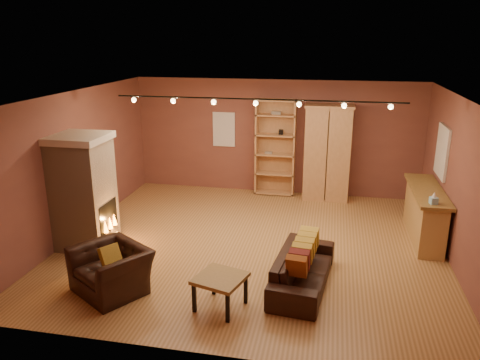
% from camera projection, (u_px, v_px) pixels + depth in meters
% --- Properties ---
extents(floor, '(7.00, 7.00, 0.00)m').
position_uv_depth(floor, '(252.00, 245.00, 8.86)').
color(floor, olive).
rests_on(floor, ground).
extents(ceiling, '(7.00, 7.00, 0.00)m').
position_uv_depth(ceiling, '(254.00, 96.00, 8.03)').
color(ceiling, brown).
rests_on(ceiling, back_wall).
extents(back_wall, '(7.00, 0.02, 2.80)m').
position_uv_depth(back_wall, '(276.00, 137.00, 11.49)').
color(back_wall, brown).
rests_on(back_wall, floor).
extents(left_wall, '(0.02, 6.50, 2.80)m').
position_uv_depth(left_wall, '(76.00, 164.00, 9.11)').
color(left_wall, brown).
rests_on(left_wall, floor).
extents(right_wall, '(0.02, 6.50, 2.80)m').
position_uv_depth(right_wall, '(460.00, 186.00, 7.79)').
color(right_wall, brown).
rests_on(right_wall, floor).
extents(fireplace, '(1.01, 0.98, 2.12)m').
position_uv_depth(fireplace, '(84.00, 192.00, 8.56)').
color(fireplace, tan).
rests_on(fireplace, floor).
extents(back_window, '(0.56, 0.04, 0.86)m').
position_uv_depth(back_window, '(224.00, 129.00, 11.67)').
color(back_window, silver).
rests_on(back_window, back_wall).
extents(bookcase, '(0.96, 0.37, 2.35)m').
position_uv_depth(bookcase, '(276.00, 147.00, 11.43)').
color(bookcase, tan).
rests_on(bookcase, floor).
extents(armoire, '(1.12, 0.64, 2.28)m').
position_uv_depth(armoire, '(327.00, 153.00, 11.06)').
color(armoire, tan).
rests_on(armoire, floor).
extents(bar_counter, '(0.57, 2.10, 1.01)m').
position_uv_depth(bar_counter, '(425.00, 213.00, 9.02)').
color(bar_counter, tan).
rests_on(bar_counter, floor).
extents(tissue_box, '(0.14, 0.14, 0.22)m').
position_uv_depth(tissue_box, '(434.00, 199.00, 8.06)').
color(tissue_box, '#89BFDB').
rests_on(tissue_box, bar_counter).
extents(right_window, '(0.05, 0.90, 1.00)m').
position_uv_depth(right_window, '(442.00, 151.00, 9.03)').
color(right_window, silver).
rests_on(right_window, right_wall).
extents(loveseat, '(0.78, 1.98, 0.79)m').
position_uv_depth(loveseat, '(303.00, 263.00, 7.31)').
color(loveseat, black).
rests_on(loveseat, floor).
extents(armchair, '(1.29, 1.18, 0.95)m').
position_uv_depth(armchair, '(111.00, 263.00, 7.14)').
color(armchair, black).
rests_on(armchair, floor).
extents(coffee_table, '(0.81, 0.81, 0.50)m').
position_uv_depth(coffee_table, '(220.00, 281.00, 6.71)').
color(coffee_table, olive).
rests_on(coffee_table, floor).
extents(track_rail, '(5.20, 0.09, 0.13)m').
position_uv_depth(track_rail, '(256.00, 101.00, 8.26)').
color(track_rail, black).
rests_on(track_rail, ceiling).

